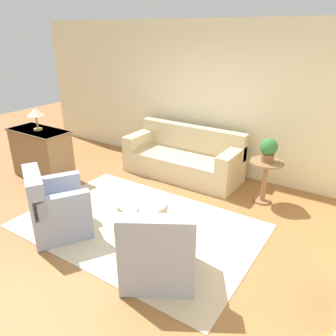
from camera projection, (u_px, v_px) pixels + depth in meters
The scene contains 11 objects.
ground_plane at pixel (138, 226), 4.71m from camera, with size 16.00×16.00×0.00m, color #996638.
wall_back at pixel (220, 100), 6.11m from camera, with size 8.95×0.12×2.80m.
rug at pixel (138, 226), 4.71m from camera, with size 3.33×2.20×0.01m.
couch at pixel (184, 159), 6.25m from camera, with size 2.22×0.89×0.92m.
armchair_left at pixel (55, 209), 4.45m from camera, with size 1.05×1.03×0.92m.
armchair_right at pixel (158, 252), 3.59m from camera, with size 1.05×1.03×0.92m.
ottoman_table at pixel (143, 212), 4.50m from camera, with size 0.69×0.69×0.45m.
side_table at pixel (265, 175), 5.21m from camera, with size 0.53×0.53×0.71m.
dresser at pixel (42, 153), 6.12m from camera, with size 1.18×0.58×0.93m.
potted_plant_on_side_table at pixel (269, 149), 5.04m from camera, with size 0.27×0.27×0.37m.
table_lamp at pixel (35, 113), 5.83m from camera, with size 0.29×0.29×0.40m.
Camera 1 is at (2.56, -3.12, 2.61)m, focal length 35.00 mm.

